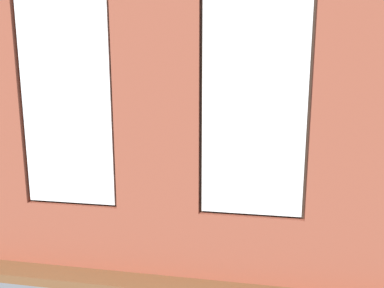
{
  "coord_description": "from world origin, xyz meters",
  "views": [
    {
      "loc": [
        -1.03,
        6.2,
        2.19
      ],
      "look_at": [
        0.0,
        0.4,
        1.06
      ],
      "focal_mm": 35.0,
      "sensor_mm": 36.0,
      "label": 1
    }
  ],
  "objects_px": {
    "couch_by_window": "(111,217)",
    "coffee_table": "(199,174)",
    "potted_plant_corner_near_left": "(330,155)",
    "cup_ceramic": "(220,168)",
    "couch_left": "(338,185)",
    "candle_jar": "(199,169)",
    "remote_black": "(175,172)",
    "potted_plant_beside_window_right": "(0,183)",
    "media_console": "(63,170)",
    "potted_plant_mid_room_small": "(235,162)",
    "potted_plant_by_left_couch": "(304,166)",
    "tv_flatscreen": "(61,136)",
    "table_plant_small": "(203,168)",
    "remote_gray": "(191,169)",
    "papasan_chair": "(184,153)"
  },
  "relations": [
    {
      "from": "couch_by_window",
      "to": "coffee_table",
      "type": "relative_size",
      "value": 1.42
    },
    {
      "from": "couch_by_window",
      "to": "potted_plant_corner_near_left",
      "type": "distance_m",
      "value": 4.99
    },
    {
      "from": "couch_by_window",
      "to": "cup_ceramic",
      "type": "distance_m",
      "value": 2.56
    },
    {
      "from": "couch_left",
      "to": "candle_jar",
      "type": "bearing_deg",
      "value": -90.92
    },
    {
      "from": "remote_black",
      "to": "potted_plant_beside_window_right",
      "type": "distance_m",
      "value": 2.85
    },
    {
      "from": "remote_black",
      "to": "media_console",
      "type": "distance_m",
      "value": 2.36
    },
    {
      "from": "potted_plant_mid_room_small",
      "to": "couch_left",
      "type": "bearing_deg",
      "value": 159.02
    },
    {
      "from": "couch_left",
      "to": "remote_black",
      "type": "distance_m",
      "value": 2.81
    },
    {
      "from": "remote_black",
      "to": "potted_plant_beside_window_right",
      "type": "bearing_deg",
      "value": -160.49
    },
    {
      "from": "cup_ceramic",
      "to": "media_console",
      "type": "xyz_separation_m",
      "value": [
        3.12,
        0.02,
        -0.18
      ]
    },
    {
      "from": "couch_left",
      "to": "potted_plant_by_left_couch",
      "type": "xyz_separation_m",
      "value": [
        0.4,
        -1.36,
        -0.03
      ]
    },
    {
      "from": "candle_jar",
      "to": "tv_flatscreen",
      "type": "height_order",
      "value": "tv_flatscreen"
    },
    {
      "from": "tv_flatscreen",
      "to": "potted_plant_mid_room_small",
      "type": "height_order",
      "value": "tv_flatscreen"
    },
    {
      "from": "potted_plant_beside_window_right",
      "to": "potted_plant_by_left_couch",
      "type": "xyz_separation_m",
      "value": [
        -4.34,
        -3.48,
        -0.45
      ]
    },
    {
      "from": "coffee_table",
      "to": "table_plant_small",
      "type": "bearing_deg",
      "value": 127.08
    },
    {
      "from": "couch_by_window",
      "to": "potted_plant_beside_window_right",
      "type": "bearing_deg",
      "value": 3.62
    },
    {
      "from": "remote_gray",
      "to": "potted_plant_by_left_couch",
      "type": "xyz_separation_m",
      "value": [
        -2.17,
        -1.16,
        -0.14
      ]
    },
    {
      "from": "candle_jar",
      "to": "potted_plant_corner_near_left",
      "type": "xyz_separation_m",
      "value": [
        -2.55,
        -1.57,
        0.02
      ]
    },
    {
      "from": "potted_plant_by_left_couch",
      "to": "cup_ceramic",
      "type": "bearing_deg",
      "value": 34.41
    },
    {
      "from": "couch_by_window",
      "to": "cup_ceramic",
      "type": "height_order",
      "value": "couch_by_window"
    },
    {
      "from": "papasan_chair",
      "to": "potted_plant_by_left_couch",
      "type": "relative_size",
      "value": 2.35
    },
    {
      "from": "remote_gray",
      "to": "remote_black",
      "type": "xyz_separation_m",
      "value": [
        0.24,
        0.25,
        0.0
      ]
    },
    {
      "from": "potted_plant_corner_near_left",
      "to": "cup_ceramic",
      "type": "bearing_deg",
      "value": 32.91
    },
    {
      "from": "remote_black",
      "to": "media_console",
      "type": "relative_size",
      "value": 0.16
    },
    {
      "from": "tv_flatscreen",
      "to": "papasan_chair",
      "type": "bearing_deg",
      "value": -149.22
    },
    {
      "from": "couch_by_window",
      "to": "cup_ceramic",
      "type": "bearing_deg",
      "value": -117.84
    },
    {
      "from": "tv_flatscreen",
      "to": "potted_plant_corner_near_left",
      "type": "bearing_deg",
      "value": -164.86
    },
    {
      "from": "media_console",
      "to": "tv_flatscreen",
      "type": "bearing_deg",
      "value": -90.0
    },
    {
      "from": "couch_by_window",
      "to": "candle_jar",
      "type": "distance_m",
      "value": 2.27
    },
    {
      "from": "cup_ceramic",
      "to": "remote_black",
      "type": "bearing_deg",
      "value": 20.51
    },
    {
      "from": "remote_gray",
      "to": "papasan_chair",
      "type": "distance_m",
      "value": 1.39
    },
    {
      "from": "table_plant_small",
      "to": "potted_plant_beside_window_right",
      "type": "distance_m",
      "value": 3.2
    },
    {
      "from": "media_console",
      "to": "potted_plant_by_left_couch",
      "type": "xyz_separation_m",
      "value": [
        -4.75,
        -1.14,
        0.0
      ]
    },
    {
      "from": "cup_ceramic",
      "to": "remote_gray",
      "type": "bearing_deg",
      "value": 4.73
    },
    {
      "from": "couch_left",
      "to": "candle_jar",
      "type": "relative_size",
      "value": 19.97
    },
    {
      "from": "potted_plant_beside_window_right",
      "to": "couch_left",
      "type": "bearing_deg",
      "value": -155.92
    },
    {
      "from": "couch_left",
      "to": "table_plant_small",
      "type": "xyz_separation_m",
      "value": [
        2.3,
        0.05,
        0.2
      ]
    },
    {
      "from": "table_plant_small",
      "to": "papasan_chair",
      "type": "height_order",
      "value": "papasan_chair"
    },
    {
      "from": "remote_gray",
      "to": "potted_plant_mid_room_small",
      "type": "height_order",
      "value": "potted_plant_mid_room_small"
    },
    {
      "from": "tv_flatscreen",
      "to": "potted_plant_by_left_couch",
      "type": "relative_size",
      "value": 2.62
    },
    {
      "from": "media_console",
      "to": "potted_plant_by_left_couch",
      "type": "bearing_deg",
      "value": -166.48
    },
    {
      "from": "table_plant_small",
      "to": "cup_ceramic",
      "type": "bearing_deg",
      "value": -132.92
    },
    {
      "from": "coffee_table",
      "to": "papasan_chair",
      "type": "height_order",
      "value": "papasan_chair"
    },
    {
      "from": "cup_ceramic",
      "to": "potted_plant_mid_room_small",
      "type": "relative_size",
      "value": 0.14
    },
    {
      "from": "potted_plant_by_left_couch",
      "to": "couch_left",
      "type": "bearing_deg",
      "value": 106.39
    },
    {
      "from": "cup_ceramic",
      "to": "potted_plant_beside_window_right",
      "type": "distance_m",
      "value": 3.6
    },
    {
      "from": "papasan_chair",
      "to": "potted_plant_mid_room_small",
      "type": "distance_m",
      "value": 1.45
    },
    {
      "from": "coffee_table",
      "to": "cup_ceramic",
      "type": "bearing_deg",
      "value": -157.17
    },
    {
      "from": "table_plant_small",
      "to": "potted_plant_mid_room_small",
      "type": "distance_m",
      "value": 0.9
    },
    {
      "from": "candle_jar",
      "to": "remote_black",
      "type": "xyz_separation_m",
      "value": [
        0.4,
        0.13,
        -0.03
      ]
    }
  ]
}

